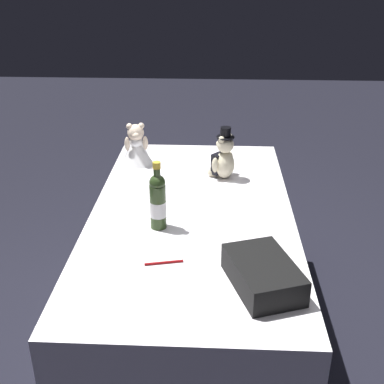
{
  "coord_description": "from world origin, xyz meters",
  "views": [
    {
      "loc": [
        2.01,
        0.1,
        1.84
      ],
      "look_at": [
        0.0,
        0.0,
        0.86
      ],
      "focal_mm": 46.37,
      "sensor_mm": 36.0,
      "label": 1
    }
  ],
  "objects_px": {
    "teddy_bear_groom": "(223,158)",
    "signing_pen": "(165,262)",
    "champagne_bottle": "(158,201)",
    "gift_case_black": "(263,274)",
    "teddy_bear_bride": "(136,146)"
  },
  "relations": [
    {
      "from": "gift_case_black",
      "to": "teddy_bear_groom",
      "type": "bearing_deg",
      "value": -172.09
    },
    {
      "from": "teddy_bear_groom",
      "to": "teddy_bear_bride",
      "type": "relative_size",
      "value": 1.18
    },
    {
      "from": "teddy_bear_bride",
      "to": "champagne_bottle",
      "type": "height_order",
      "value": "champagne_bottle"
    },
    {
      "from": "teddy_bear_groom",
      "to": "teddy_bear_bride",
      "type": "height_order",
      "value": "teddy_bear_groom"
    },
    {
      "from": "teddy_bear_bride",
      "to": "signing_pen",
      "type": "relative_size",
      "value": 1.53
    },
    {
      "from": "teddy_bear_groom",
      "to": "champagne_bottle",
      "type": "distance_m",
      "value": 0.62
    },
    {
      "from": "teddy_bear_bride",
      "to": "teddy_bear_groom",
      "type": "bearing_deg",
      "value": 69.1
    },
    {
      "from": "champagne_bottle",
      "to": "gift_case_black",
      "type": "xyz_separation_m",
      "value": [
        0.4,
        0.42,
        -0.08
      ]
    },
    {
      "from": "signing_pen",
      "to": "teddy_bear_bride",
      "type": "bearing_deg",
      "value": -165.67
    },
    {
      "from": "teddy_bear_groom",
      "to": "champagne_bottle",
      "type": "relative_size",
      "value": 0.91
    },
    {
      "from": "teddy_bear_groom",
      "to": "gift_case_black",
      "type": "distance_m",
      "value": 0.96
    },
    {
      "from": "teddy_bear_groom",
      "to": "signing_pen",
      "type": "distance_m",
      "value": 0.87
    },
    {
      "from": "teddy_bear_groom",
      "to": "signing_pen",
      "type": "xyz_separation_m",
      "value": [
        0.83,
        -0.23,
        -0.1
      ]
    },
    {
      "from": "signing_pen",
      "to": "gift_case_black",
      "type": "distance_m",
      "value": 0.38
    },
    {
      "from": "teddy_bear_bride",
      "to": "champagne_bottle",
      "type": "bearing_deg",
      "value": 15.48
    }
  ]
}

